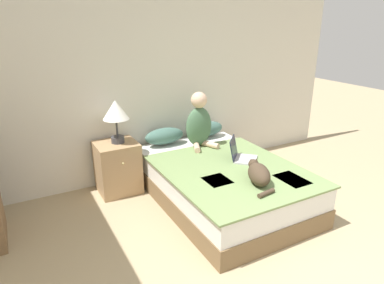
# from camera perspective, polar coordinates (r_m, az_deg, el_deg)

# --- Properties ---
(wall_back) EXTENTS (5.54, 0.05, 2.55)m
(wall_back) POSITION_cam_1_polar(r_m,az_deg,el_deg) (4.43, -5.47, 10.45)
(wall_back) COLOR beige
(wall_back) RESTS_ON ground_plane
(bed) EXTENTS (1.40, 2.06, 0.47)m
(bed) POSITION_cam_1_polar(r_m,az_deg,el_deg) (3.95, 4.95, -6.72)
(bed) COLOR brown
(bed) RESTS_ON ground_plane
(pillow_near) EXTENTS (0.52, 0.24, 0.21)m
(pillow_near) POSITION_cam_1_polar(r_m,az_deg,el_deg) (4.40, -4.62, 1.00)
(pillow_near) COLOR #42665B
(pillow_near) RESTS_ON bed
(pillow_far) EXTENTS (0.52, 0.24, 0.21)m
(pillow_far) POSITION_cam_1_polar(r_m,az_deg,el_deg) (4.66, 2.24, 2.17)
(pillow_far) COLOR #42665B
(pillow_far) RESTS_ON bed
(person_sitting) EXTENTS (0.36, 0.35, 0.69)m
(person_sitting) POSITION_cam_1_polar(r_m,az_deg,el_deg) (4.26, 1.19, 3.20)
(person_sitting) COLOR #476B4C
(person_sitting) RESTS_ON bed
(cat_tabby) EXTENTS (0.35, 0.49, 0.20)m
(cat_tabby) POSITION_cam_1_polar(r_m,az_deg,el_deg) (3.40, 11.05, -5.23)
(cat_tabby) COLOR #473828
(cat_tabby) RESTS_ON bed
(laptop_open) EXTENTS (0.42, 0.42, 0.25)m
(laptop_open) POSITION_cam_1_polar(r_m,az_deg,el_deg) (3.94, 8.24, -2.21)
(laptop_open) COLOR #B7B7BC
(laptop_open) RESTS_ON bed
(nightstand) EXTENTS (0.48, 0.46, 0.62)m
(nightstand) POSITION_cam_1_polar(r_m,az_deg,el_deg) (4.22, -12.26, -4.15)
(nightstand) COLOR tan
(nightstand) RESTS_ON ground_plane
(table_lamp) EXTENTS (0.30, 0.30, 0.51)m
(table_lamp) POSITION_cam_1_polar(r_m,az_deg,el_deg) (4.01, -12.61, 4.86)
(table_lamp) COLOR #38383D
(table_lamp) RESTS_ON nightstand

